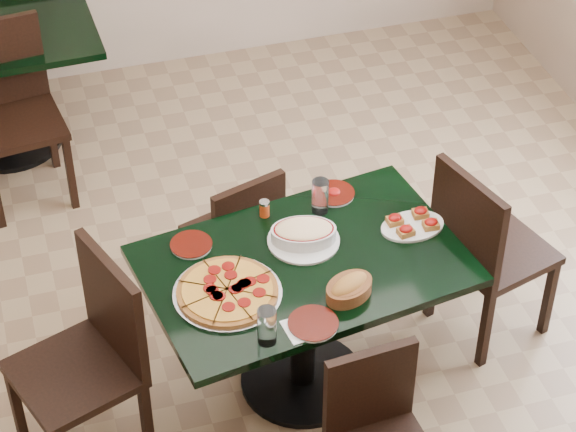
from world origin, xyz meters
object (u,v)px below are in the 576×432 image
object	(u,v)px
lasagna_casserole	(304,234)
chair_far	(239,234)
chair_near	(378,432)
pepperoni_pizza	(227,292)
back_chair_near	(11,102)
bruschetta_platter	(413,224)
bread_basket	(349,288)
chair_right	(483,245)
chair_left	(92,350)
main_table	(304,293)

from	to	relation	value
lasagna_casserole	chair_far	bearing A→B (deg)	122.80
chair_far	lasagna_casserole	size ratio (longest dim) A/B	2.56
chair_near	pepperoni_pizza	bearing A→B (deg)	121.14
back_chair_near	bruschetta_platter	world-z (taller)	back_chair_near
chair_near	bruschetta_platter	size ratio (longest dim) A/B	2.70
lasagna_casserole	back_chair_near	bearing A→B (deg)	134.93
chair_near	back_chair_near	xyz separation A→B (m)	(-1.15, 2.59, 0.12)
bread_basket	chair_right	bearing A→B (deg)	-3.32
pepperoni_pizza	chair_near	bearing A→B (deg)	-54.55
chair_right	bread_basket	bearing A→B (deg)	97.04
chair_right	lasagna_casserole	world-z (taller)	chair_right
chair_far	chair_right	xyz separation A→B (m)	(1.02, -0.51, 0.10)
chair_left	bruschetta_platter	size ratio (longest dim) A/B	3.31
lasagna_casserole	bread_basket	size ratio (longest dim) A/B	1.20
main_table	chair_right	xyz separation A→B (m)	(0.89, 0.09, -0.02)
chair_far	chair_near	distance (m)	1.34
chair_near	chair_left	bearing A→B (deg)	142.93
chair_right	bruschetta_platter	distance (m)	0.43
back_chair_near	bruschetta_platter	bearing A→B (deg)	-55.55
chair_right	lasagna_casserole	size ratio (longest dim) A/B	3.07
back_chair_near	pepperoni_pizza	distance (m)	2.09
chair_right	back_chair_near	size ratio (longest dim) A/B	0.97
chair_far	chair_near	bearing A→B (deg)	82.13
main_table	chair_left	bearing A→B (deg)	175.53
main_table	chair_right	size ratio (longest dim) A/B	1.50
chair_far	main_table	bearing A→B (deg)	85.56
chair_right	bread_basket	world-z (taller)	chair_right
chair_left	bread_basket	distance (m)	1.09
chair_far	bread_basket	distance (m)	0.94
bruschetta_platter	chair_left	bearing A→B (deg)	-177.84
chair_left	lasagna_casserole	xyz separation A→B (m)	(0.97, 0.19, 0.23)
pepperoni_pizza	bread_basket	xyz separation A→B (m)	(0.48, -0.14, 0.02)
chair_right	back_chair_near	world-z (taller)	back_chair_near
back_chair_near	bread_basket	bearing A→B (deg)	-67.93
chair_right	bruschetta_platter	world-z (taller)	chair_right
chair_right	chair_left	distance (m)	1.83
chair_near	chair_left	size ratio (longest dim) A/B	0.81
main_table	pepperoni_pizza	bearing A→B (deg)	-173.14
chair_left	chair_right	bearing A→B (deg)	75.13
back_chair_near	bread_basket	xyz separation A→B (m)	(1.18, -2.11, 0.22)
bread_basket	bruschetta_platter	size ratio (longest dim) A/B	0.88
main_table	bread_basket	world-z (taller)	bread_basket
main_table	back_chair_near	bearing A→B (deg)	111.04
chair_left	lasagna_casserole	world-z (taller)	chair_left
main_table	bruschetta_platter	distance (m)	0.57
chair_near	lasagna_casserole	size ratio (longest dim) A/B	2.57
chair_near	chair_left	xyz separation A→B (m)	(-1.02, 0.65, 0.11)
pepperoni_pizza	bruschetta_platter	distance (m)	0.90
chair_near	main_table	bearing A→B (deg)	92.25
chair_left	bread_basket	size ratio (longest dim) A/B	3.78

